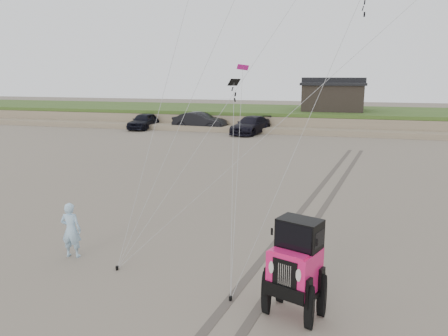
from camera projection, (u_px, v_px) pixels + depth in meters
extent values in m
plane|color=#6B6054|center=(217.00, 291.00, 11.29)|extent=(160.00, 160.00, 0.00)
cube|color=#7A6B54|center=(313.00, 119.00, 47.03)|extent=(160.00, 12.00, 1.40)
cube|color=#2D4719|center=(313.00, 111.00, 46.84)|extent=(160.00, 12.00, 0.35)
cube|color=#7A6B54|center=(308.00, 130.00, 40.98)|extent=(160.00, 3.50, 0.50)
cube|color=black|center=(333.00, 98.00, 45.08)|extent=(6.00, 5.00, 2.60)
cube|color=black|center=(333.00, 84.00, 44.78)|extent=(6.40, 5.40, 0.25)
cube|color=black|center=(334.00, 80.00, 44.70)|extent=(6.40, 1.20, 0.50)
imported|color=black|center=(144.00, 121.00, 43.83)|extent=(1.97, 4.74, 1.60)
imported|color=black|center=(200.00, 121.00, 43.02)|extent=(5.49, 2.43, 1.75)
imported|color=black|center=(251.00, 125.00, 40.41)|extent=(3.50, 5.90, 1.60)
imported|color=#8EB6DC|center=(71.00, 230.00, 13.24)|extent=(0.67, 0.49, 1.72)
cube|color=#D11A92|center=(243.00, 67.00, 17.37)|extent=(0.53, 0.37, 0.26)
cube|color=black|center=(234.00, 82.00, 16.48)|extent=(0.46, 0.53, 0.27)
cylinder|color=black|center=(117.00, 268.00, 12.49)|extent=(0.08, 0.08, 0.12)
cylinder|color=black|center=(230.00, 299.00, 10.80)|extent=(0.08, 0.08, 0.12)
cube|color=#4C443D|center=(305.00, 206.00, 18.44)|extent=(4.42, 29.74, 0.01)
cube|color=#4C443D|center=(324.00, 208.00, 18.24)|extent=(4.42, 29.74, 0.01)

